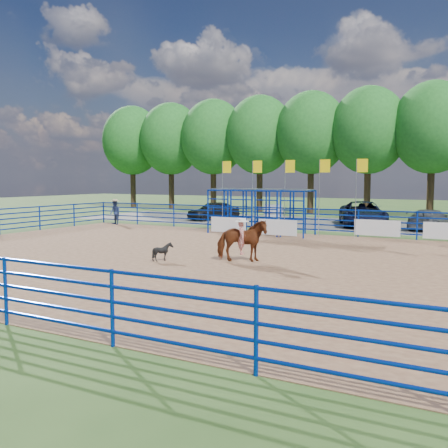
# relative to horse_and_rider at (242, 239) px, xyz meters

# --- Properties ---
(ground) EXTENTS (120.00, 120.00, 0.00)m
(ground) POSITION_rel_horse_and_rider_xyz_m (-0.97, 0.24, -0.89)
(ground) COLOR #3E5F26
(ground) RESTS_ON ground
(arena_dirt) EXTENTS (30.00, 20.00, 0.02)m
(arena_dirt) POSITION_rel_horse_and_rider_xyz_m (-0.97, 0.24, -0.88)
(arena_dirt) COLOR #8F6647
(arena_dirt) RESTS_ON ground
(gravel_strip) EXTENTS (40.00, 10.00, 0.01)m
(gravel_strip) POSITION_rel_horse_and_rider_xyz_m (-0.97, 17.24, -0.89)
(gravel_strip) COLOR gray
(gravel_strip) RESTS_ON ground
(horse_and_rider) EXTENTS (2.11, 1.56, 2.29)m
(horse_and_rider) POSITION_rel_horse_and_rider_xyz_m (0.00, 0.00, 0.00)
(horse_and_rider) COLOR brown
(horse_and_rider) RESTS_ON arena_dirt
(calf) EXTENTS (0.74, 0.67, 0.72)m
(calf) POSITION_rel_horse_and_rider_xyz_m (-2.75, -1.30, -0.51)
(calf) COLOR black
(calf) RESTS_ON arena_dirt
(spectator_cowboy) EXTENTS (0.97, 0.87, 1.70)m
(spectator_cowboy) POSITION_rel_horse_and_rider_xyz_m (-14.33, 9.56, -0.02)
(spectator_cowboy) COLOR navy
(spectator_cowboy) RESTS_ON arena_dirt
(car_a) EXTENTS (3.27, 4.48, 1.42)m
(car_a) POSITION_rel_horse_and_rider_xyz_m (-10.27, 16.08, -0.18)
(car_a) COLOR black
(car_a) RESTS_ON gravel_strip
(car_b) EXTENTS (2.80, 4.09, 1.28)m
(car_b) POSITION_rel_horse_and_rider_xyz_m (-5.64, 16.69, -0.25)
(car_b) COLOR gray
(car_b) RESTS_ON gravel_strip
(car_c) EXTENTS (4.49, 6.46, 1.64)m
(car_c) POSITION_rel_horse_and_rider_xyz_m (0.87, 16.46, -0.06)
(car_c) COLOR #141732
(car_c) RESTS_ON gravel_strip
(car_d) EXTENTS (2.62, 4.64, 1.27)m
(car_d) POSITION_rel_horse_and_rider_xyz_m (5.09, 16.07, -0.25)
(car_d) COLOR #555557
(car_d) RESTS_ON gravel_strip
(perimeter_fence) EXTENTS (30.10, 20.10, 1.50)m
(perimeter_fence) POSITION_rel_horse_and_rider_xyz_m (-0.97, 0.24, -0.14)
(perimeter_fence) COLOR #072DAD
(perimeter_fence) RESTS_ON ground
(chute_assembly) EXTENTS (19.32, 2.41, 4.20)m
(chute_assembly) POSITION_rel_horse_and_rider_xyz_m (-2.87, 9.08, 0.37)
(chute_assembly) COLOR #072DAD
(chute_assembly) RESTS_ON ground
(treeline) EXTENTS (56.40, 6.40, 11.24)m
(treeline) POSITION_rel_horse_and_rider_xyz_m (-0.97, 26.24, 6.64)
(treeline) COLOR #3F2B19
(treeline) RESTS_ON ground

